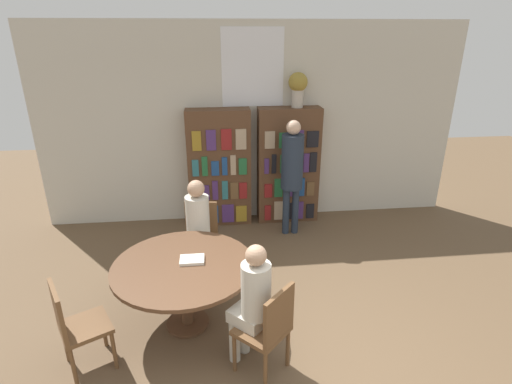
# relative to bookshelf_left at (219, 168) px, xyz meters

# --- Properties ---
(wall_back) EXTENTS (6.40, 0.07, 3.00)m
(wall_back) POSITION_rel_bookshelf_left_xyz_m (0.53, 0.19, 0.61)
(wall_back) COLOR beige
(wall_back) RESTS_ON ground_plane
(bookshelf_left) EXTENTS (0.94, 0.34, 1.80)m
(bookshelf_left) POSITION_rel_bookshelf_left_xyz_m (0.00, 0.00, 0.00)
(bookshelf_left) COLOR brown
(bookshelf_left) RESTS_ON ground_plane
(bookshelf_right) EXTENTS (0.94, 0.34, 1.80)m
(bookshelf_right) POSITION_rel_bookshelf_left_xyz_m (1.06, -0.00, -0.00)
(bookshelf_right) COLOR brown
(bookshelf_right) RESTS_ON ground_plane
(flower_vase) EXTENTS (0.28, 0.28, 0.50)m
(flower_vase) POSITION_rel_bookshelf_left_xyz_m (1.17, 0.00, 1.21)
(flower_vase) COLOR #B7AD9E
(flower_vase) RESTS_ON bookshelf_right
(reading_table) EXTENTS (1.40, 1.40, 0.73)m
(reading_table) POSITION_rel_bookshelf_left_xyz_m (-0.42, -2.40, -0.27)
(reading_table) COLOR brown
(reading_table) RESTS_ON ground_plane
(chair_near_camera) EXTENTS (0.54, 0.54, 0.90)m
(chair_near_camera) POSITION_rel_bookshelf_left_xyz_m (-1.34, -2.88, -0.39)
(chair_near_camera) COLOR brown
(chair_near_camera) RESTS_ON ground_plane
(chair_left_side) EXTENTS (0.45, 0.45, 0.90)m
(chair_left_side) POSITION_rel_bookshelf_left_xyz_m (-0.28, -1.37, -0.39)
(chair_left_side) COLOR brown
(chair_left_side) RESTS_ON ground_plane
(chair_far_side) EXTENTS (0.57, 0.57, 0.90)m
(chair_far_side) POSITION_rel_bookshelf_left_xyz_m (0.32, -3.11, -0.39)
(chair_far_side) COLOR brown
(chair_far_side) RESTS_ON ground_plane
(seated_reader_left) EXTENTS (0.32, 0.40, 1.27)m
(seated_reader_left) POSITION_rel_bookshelf_left_xyz_m (-0.31, -1.55, -0.17)
(seated_reader_left) COLOR beige
(seated_reader_left) RESTS_ON ground_plane
(seated_reader_right) EXTENTS (0.41, 0.41, 1.24)m
(seated_reader_right) POSITION_rel_bookshelf_left_xyz_m (0.19, -2.99, -0.19)
(seated_reader_right) COLOR beige
(seated_reader_right) RESTS_ON ground_plane
(librarian_standing) EXTENTS (0.31, 0.58, 1.72)m
(librarian_standing) POSITION_rel_bookshelf_left_xyz_m (1.02, -0.50, 0.16)
(librarian_standing) COLOR #232D3D
(librarian_standing) RESTS_ON ground_plane
(open_book_on_table) EXTENTS (0.24, 0.18, 0.03)m
(open_book_on_table) POSITION_rel_bookshelf_left_xyz_m (-0.34, -2.35, -0.15)
(open_book_on_table) COLOR silver
(open_book_on_table) RESTS_ON reading_table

